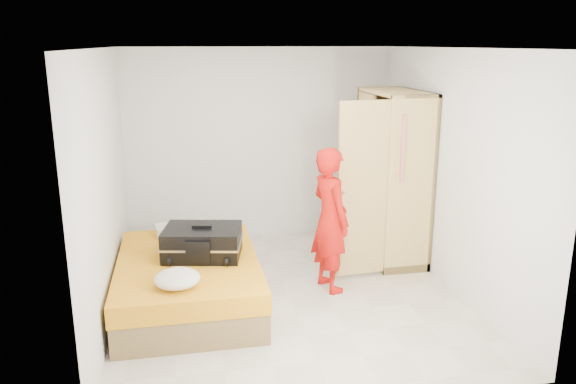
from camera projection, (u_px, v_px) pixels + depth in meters
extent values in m
plane|color=beige|center=(288.00, 295.00, 6.08)|extent=(4.00, 4.00, 0.00)
plane|color=white|center=(288.00, 48.00, 5.41)|extent=(4.00, 4.00, 0.00)
cube|color=white|center=(260.00, 145.00, 7.64)|extent=(3.60, 0.02, 2.60)
cube|color=white|center=(344.00, 246.00, 3.85)|extent=(3.60, 0.02, 2.60)
cube|color=white|center=(105.00, 187.00, 5.41)|extent=(0.02, 4.00, 2.60)
cube|color=white|center=(450.00, 171.00, 6.08)|extent=(0.02, 4.00, 2.60)
cube|color=olive|center=(189.00, 290.00, 5.85)|extent=(1.40, 2.00, 0.30)
cube|color=gold|center=(188.00, 268.00, 5.79)|extent=(1.42, 2.02, 0.20)
cube|color=#DCBE6B|center=(413.00, 175.00, 6.99)|extent=(0.04, 1.20, 2.10)
cube|color=#DCBE6B|center=(411.00, 188.00, 6.39)|extent=(0.58, 0.04, 2.10)
cube|color=#DCBE6B|center=(377.00, 166.00, 7.49)|extent=(0.58, 0.04, 2.10)
cube|color=#DCBE6B|center=(397.00, 92.00, 6.68)|extent=(0.58, 1.20, 0.04)
cube|color=#A78847|center=(389.00, 252.00, 7.20)|extent=(0.58, 1.20, 0.10)
cube|color=#DCBE6B|center=(364.00, 172.00, 7.18)|extent=(0.04, 0.59, 2.00)
cube|color=#DCBE6B|center=(363.00, 190.00, 6.28)|extent=(0.59, 0.09, 2.00)
cylinder|color=#B2B2B7|center=(396.00, 106.00, 6.72)|extent=(0.02, 1.10, 0.02)
imported|color=red|center=(330.00, 220.00, 6.07)|extent=(0.52, 0.66, 1.59)
cube|color=black|center=(203.00, 242.00, 5.80)|extent=(0.87, 0.70, 0.31)
cube|color=black|center=(202.00, 226.00, 5.76)|extent=(0.21, 0.09, 0.03)
ellipsoid|color=beige|center=(177.00, 279.00, 5.08)|extent=(0.42, 0.42, 0.16)
cube|color=beige|center=(181.00, 228.00, 6.54)|extent=(0.61, 0.38, 0.10)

